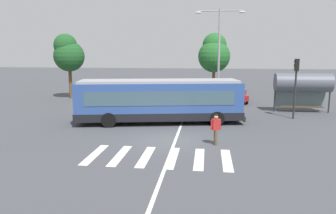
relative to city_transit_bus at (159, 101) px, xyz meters
name	(u,v)px	position (x,y,z in m)	size (l,w,h in m)	color
ground_plane	(168,141)	(1.20, -4.56, -1.59)	(160.00, 160.00, 0.00)	#424449
city_transit_bus	(159,101)	(0.00, 0.00, 0.00)	(11.93, 4.70, 3.06)	black
pedestrian_crossing_street	(216,128)	(3.84, -5.01, -0.62)	(0.55, 0.39, 1.72)	brown
parked_car_charcoal	(133,92)	(-4.50, 10.75, -0.82)	(1.94, 4.54, 1.35)	black
parked_car_champagne	(160,93)	(-1.55, 10.17, -0.82)	(1.96, 4.54, 1.35)	black
parked_car_white	(184,93)	(0.90, 10.45, -0.82)	(1.97, 4.55, 1.35)	black
parked_car_teal	(211,94)	(3.68, 10.73, -0.82)	(1.91, 4.52, 1.35)	black
parked_car_red	(237,94)	(6.32, 10.55, -0.82)	(1.89, 4.51, 1.35)	black
traffic_light_far_corner	(296,79)	(9.83, 2.66, 1.44)	(0.33, 0.32, 4.49)	#28282B
bus_stop_shelter	(303,83)	(11.18, 5.54, 0.83)	(4.50, 1.54, 3.25)	#28282B
twin_arm_street_lamp	(219,48)	(4.28, 7.24, 3.77)	(4.37, 0.32, 8.69)	#939399
background_tree_left	(68,53)	(-11.53, 10.84, 3.25)	(3.25, 3.25, 6.89)	brown
background_tree_right	(214,53)	(4.04, 17.38, 3.25)	(3.86, 3.86, 7.25)	brown
crosswalk_painted_stripes	(159,157)	(1.11, -7.42, -1.58)	(6.88, 3.13, 0.01)	silver
lane_center_line	(178,132)	(1.59, -2.56, -1.58)	(0.16, 24.00, 0.01)	silver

